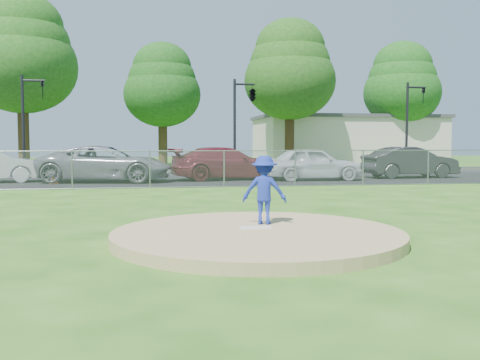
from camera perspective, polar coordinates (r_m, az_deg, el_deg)
The scene contains 20 objects.
ground at distance 19.82m, azimuth -3.80°, elevation -1.29°, with size 120.00×120.00×0.00m, color #275813.
pitchers_mound at distance 9.98m, azimuth 1.89°, elevation -5.95°, with size 5.40×5.40×0.20m, color tan.
pitching_rubber at distance 10.16m, azimuth 1.67°, elevation -5.09°, with size 0.60×0.15×0.04m, color white.
chain_link_fence at distance 21.75m, azimuth -4.32°, elevation 1.16°, with size 40.00×0.06×1.50m, color gray.
parking_lot at distance 26.28m, azimuth -5.19°, elevation 0.01°, with size 50.00×8.00×0.01m, color black.
street at distance 33.75m, azimuth -6.14°, elevation 0.88°, with size 60.00×7.00×0.01m, color black.
commercial_building at distance 50.91m, azimuth 11.22°, elevation 4.30°, with size 16.40×9.40×4.30m.
tree_left at distance 42.13m, azimuth -22.29°, elevation 12.46°, with size 7.84×7.84×12.53m.
tree_center at distance 43.90m, azimuth -8.29°, elevation 10.03°, with size 6.16×6.16×9.84m.
tree_right at distance 43.44m, azimuth 5.34°, elevation 11.69°, with size 7.28×7.28×11.63m.
tree_far_right at distance 50.01m, azimuth 16.89°, elevation 9.84°, with size 6.72×6.72×10.74m.
traffic_signal_left at distance 32.41m, azimuth -21.73°, elevation 6.44°, with size 1.28×0.20×5.60m.
traffic_signal_center at distance 32.31m, azimuth 1.14°, elevation 8.95°, with size 1.42×2.48×5.60m.
traffic_signal_right at distance 35.57m, azimuth 17.73°, elevation 6.29°, with size 1.28×0.20×5.60m.
pitcher at distance 10.67m, azimuth 2.61°, elevation -1.07°, with size 0.88×0.51×1.37m, color #1B2E96.
traffic_cone at distance 25.01m, azimuth -19.20°, elevation 0.41°, with size 0.36×0.36×0.69m, color #FF5B0D.
parked_car_gray at distance 25.54m, azimuth -14.12°, elevation 1.69°, with size 2.78×6.03×1.68m, color gray.
parked_car_darkred at distance 26.26m, azimuth -1.45°, elevation 1.78°, with size 2.24×5.51×1.60m, color maroon.
parked_car_pearl at distance 26.15m, azimuth 7.79°, elevation 1.75°, with size 1.90×4.73×1.61m, color silver.
parked_car_charcoal at distance 29.15m, azimuth 17.67°, elevation 1.82°, with size 1.70×4.86×1.60m, color black.
Camera 1 is at (-1.93, -9.64, 1.83)m, focal length 40.00 mm.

